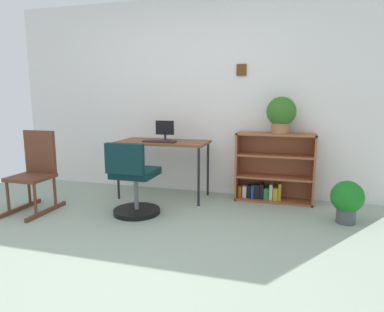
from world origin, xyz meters
The scene contains 10 objects.
ground_plane centered at (0.00, 0.00, 0.00)m, with size 6.24×6.24×0.00m, color #92A390.
wall_back centered at (0.00, 2.15, 1.28)m, with size 5.20×0.12×2.57m.
desk centered at (-0.27, 1.70, 0.68)m, with size 1.14×0.55×0.74m.
monitor centered at (-0.26, 1.73, 0.86)m, with size 0.24×0.17×0.26m.
keyboard centered at (-0.27, 1.57, 0.75)m, with size 0.41×0.14×0.02m, color #2C1F25.
office_chair centered at (-0.33, 0.95, 0.36)m, with size 0.52×0.55×0.82m.
rocking_chair centered at (-1.49, 0.82, 0.46)m, with size 0.42×0.64×0.91m.
bookshelf_low centered at (1.09, 1.96, 0.39)m, with size 0.94×0.30×0.86m.
potted_plant_on_shelf centered at (1.17, 1.90, 1.10)m, with size 0.35×0.35×0.44m.
potted_plant_floor centered at (1.88, 1.35, 0.25)m, with size 0.33×0.33×0.45m.
Camera 1 is at (1.28, -2.32, 1.29)m, focal length 31.76 mm.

